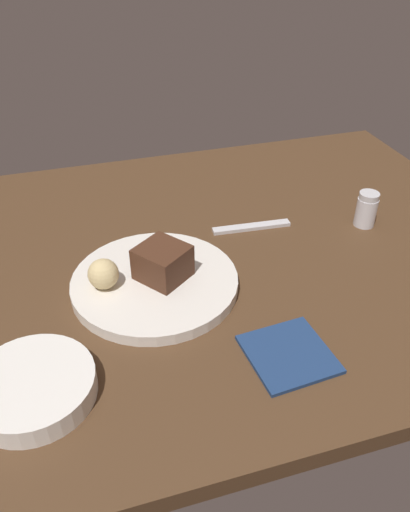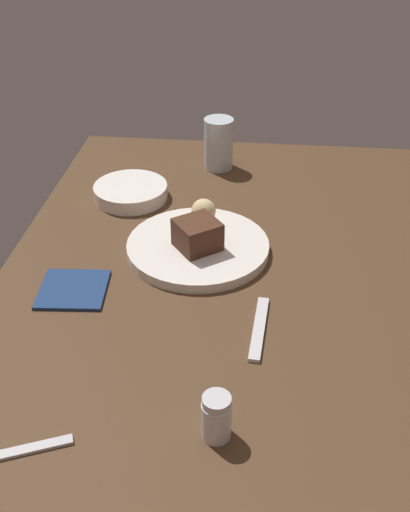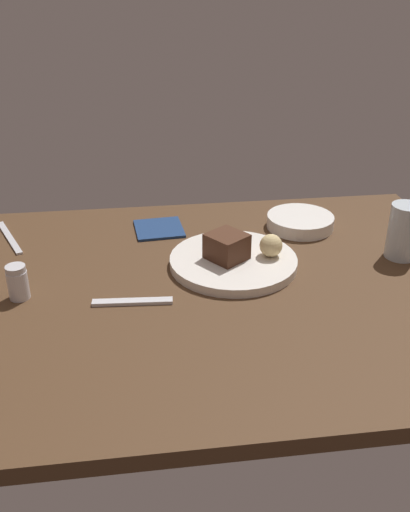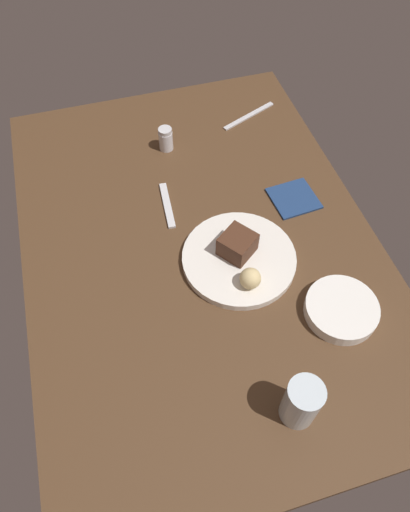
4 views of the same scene
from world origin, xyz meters
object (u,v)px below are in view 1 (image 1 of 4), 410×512
Objects in this scene: bread_roll at (103,274)px; side_bowl at (33,387)px; folded_napkin at (289,354)px; dessert_plate at (155,283)px; chocolate_cake_slice at (163,262)px; dessert_spoon at (251,227)px; salt_shaker at (366,208)px.

bread_roll is 20.70cm from side_bowl.
bread_roll is 0.30× the size of side_bowl.
bread_roll is 30.28cm from folded_napkin.
dessert_plate is 3.96cm from chocolate_cake_slice.
dessert_spoon is at bearing -144.45° from side_bowl.
chocolate_cake_slice is 0.64× the size of folded_napkin.
chocolate_cake_slice is 0.46× the size of side_bowl.
chocolate_cake_slice is 24.21cm from folded_napkin.
salt_shaker is at bearing -158.42° from side_bowl.
bread_roll is (9.31, -0.15, -0.32)cm from chocolate_cake_slice.
dessert_spoon is 32.78cm from folded_napkin.
side_bowl is at bearing 56.26° from bread_roll.
dessert_spoon is 1.32× the size of folded_napkin.
salt_shaker is at bearing -171.70° from bread_roll.
dessert_plate is at bearing 10.13° from salt_shaker.
chocolate_cake_slice is 1.52× the size of bread_roll.
chocolate_cake_slice reaches higher than bread_roll.
salt_shaker is 39.37cm from folded_napkin.
chocolate_cake_slice is 9.31cm from bread_roll.
side_bowl is at bearing 41.16° from dessert_plate.
dessert_spoon is (-21.28, -12.14, -0.61)cm from dessert_plate.
side_bowl is at bearing 39.24° from chocolate_cake_slice.
chocolate_cake_slice is 41.65cm from salt_shaker.
bread_roll is (7.84, -0.25, 3.36)cm from dessert_plate.
bread_roll is at bearing 26.37° from dessert_spoon.
salt_shaker is 0.60× the size of folded_napkin.
dessert_plate reaches higher than folded_napkin.
bread_roll and salt_shaker have the same top height.
folded_napkin is (-22.23, 20.15, -4.01)cm from bread_roll.
chocolate_cake_slice is 23.58cm from dessert_spoon.
side_bowl is 1.40× the size of folded_napkin.
dessert_spoon is (-19.81, -12.04, -4.28)cm from chocolate_cake_slice.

